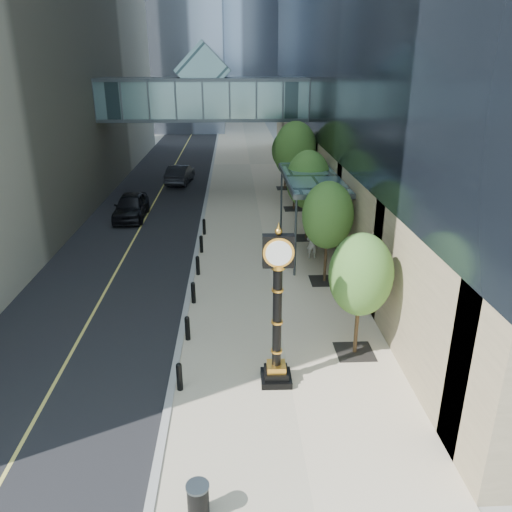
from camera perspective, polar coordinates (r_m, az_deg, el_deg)
The scene contains 13 objects.
ground at distance 16.45m, azimuth 0.84°, elevation -16.96°, with size 320.00×320.00×0.00m, color gray.
road at distance 54.22m, azimuth -9.29°, elevation 10.19°, with size 8.00×180.00×0.02m, color black.
sidewalk at distance 53.89m, azimuth -0.67°, elevation 10.42°, with size 8.00×180.00×0.06m, color tan.
curb at distance 53.90m, azimuth -4.99°, elevation 10.35°, with size 0.25×180.00×0.07m, color gray.
skywalk at distance 41.03m, azimuth -5.96°, elevation 17.72°, with size 17.00×4.20×5.80m.
entrance_canopy at distance 27.89m, azimuth 6.37°, elevation 8.75°, with size 3.00×8.00×4.38m.
bollard_row at distance 24.01m, azimuth -6.90°, elevation -2.64°, with size 0.20×16.20×0.90m.
street_trees at distance 31.16m, azimuth 5.65°, elevation 9.25°, with size 3.08×28.31×6.34m.
street_clock at distance 16.24m, azimuth 2.42°, elevation -7.23°, with size 1.04×1.04×5.48m.
trash_bin at distance 13.17m, azimuth -6.61°, elevation -26.13°, with size 0.52×0.52×0.90m, color black.
pedestrian at distance 27.52m, azimuth 6.43°, elevation 1.45°, with size 0.62×0.41×1.69m, color #A7A499.
car_near at distance 35.76m, azimuth -14.09°, elevation 5.56°, with size 2.03×5.05×1.72m, color black.
car_far at distance 45.77m, azimuth -8.68°, elevation 9.27°, with size 1.74×5.00×1.65m, color black.
Camera 1 is at (-0.83, -12.89, 10.18)m, focal length 35.00 mm.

